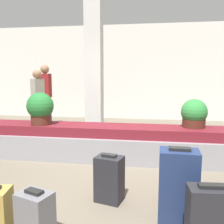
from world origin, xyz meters
TOP-DOWN VIEW (x-y plane):
  - ground_plane at (0.00, 0.00)m, footprint 18.00×18.00m
  - back_wall at (0.00, 5.56)m, footprint 18.00×0.06m
  - carousel at (0.00, 1.23)m, footprint 6.63×0.76m
  - pillar at (-0.63, 2.60)m, footprint 0.37×0.37m
  - suitcase_1 at (1.18, -1.04)m, footprint 0.37×0.24m
  - suitcase_3 at (0.99, -0.18)m, footprint 0.31×0.28m
  - suitcase_4 at (0.97, -0.61)m, footprint 0.40×0.28m
  - suitcase_5 at (-0.32, -1.16)m, footprint 0.36×0.31m
  - suitcase_6 at (0.21, -0.31)m, footprint 0.36×0.30m
  - potted_plant_0 at (-1.31, 1.14)m, footprint 0.49×0.49m
  - potted_plant_1 at (1.42, 1.33)m, footprint 0.45×0.45m
  - traveler_0 at (-2.24, 3.03)m, footprint 0.31×0.36m
  - traveler_1 at (-2.37, 3.82)m, footprint 0.34×0.25m

SIDE VIEW (x-z plane):
  - ground_plane at x=0.00m, z-range 0.00..0.00m
  - suitcase_5 at x=-0.32m, z-range -0.01..0.48m
  - suitcase_6 at x=0.21m, z-range -0.01..0.57m
  - carousel at x=0.00m, z-range -0.02..0.59m
  - suitcase_1 at x=1.18m, z-range -0.01..0.59m
  - suitcase_3 at x=0.99m, z-range -0.01..0.61m
  - suitcase_4 at x=0.97m, z-range -0.01..0.77m
  - potted_plant_1 at x=1.42m, z-range 0.59..1.08m
  - potted_plant_0 at x=-1.31m, z-range 0.61..1.20m
  - traveler_0 at x=-2.24m, z-range 0.16..1.80m
  - traveler_1 at x=-2.37m, z-range 0.19..2.00m
  - back_wall at x=0.00m, z-range 0.00..3.20m
  - pillar at x=-0.63m, z-range 0.00..3.20m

